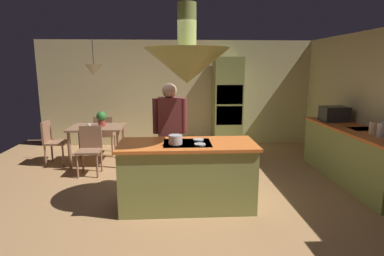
{
  "coord_description": "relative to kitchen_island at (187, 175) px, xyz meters",
  "views": [
    {
      "loc": [
        -0.18,
        -4.32,
        1.93
      ],
      "look_at": [
        0.1,
        0.4,
        1.0
      ],
      "focal_mm": 29.38,
      "sensor_mm": 36.0,
      "label": 1
    }
  ],
  "objects": [
    {
      "name": "counter_run_right",
      "position": [
        2.84,
        0.8,
        0.0
      ],
      "size": [
        0.73,
        2.53,
        0.91
      ],
      "color": "#8C934C",
      "rests_on": "ground"
    },
    {
      "name": "cooking_pot_on_cooktop",
      "position": [
        -0.16,
        -0.13,
        0.53
      ],
      "size": [
        0.18,
        0.18,
        0.12
      ],
      "primitive_type": "cylinder",
      "color": "#B2B2B7",
      "rests_on": "kitchen_island"
    },
    {
      "name": "canister_flour",
      "position": [
        2.84,
        0.18,
        0.56
      ],
      "size": [
        0.12,
        0.12,
        0.21
      ],
      "primitive_type": "cylinder",
      "color": "silver",
      "rests_on": "counter_run_right"
    },
    {
      "name": "pendant_light_over_table",
      "position": [
        -1.7,
        2.1,
        1.4
      ],
      "size": [
        0.32,
        0.32,
        0.82
      ],
      "color": "beige"
    },
    {
      "name": "potted_plant_on_table",
      "position": [
        -1.61,
        2.11,
        0.47
      ],
      "size": [
        0.2,
        0.2,
        0.3
      ],
      "color": "#99382D",
      "rests_on": "dining_table"
    },
    {
      "name": "canister_sugar",
      "position": [
        2.84,
        0.36,
        0.55
      ],
      "size": [
        0.13,
        0.13,
        0.19
      ],
      "primitive_type": "cylinder",
      "color": "#E0B78C",
      "rests_on": "counter_run_right"
    },
    {
      "name": "chair_facing_island",
      "position": [
        -1.7,
        1.48,
        0.04
      ],
      "size": [
        0.4,
        0.4,
        0.87
      ],
      "color": "#94684C",
      "rests_on": "ground"
    },
    {
      "name": "wall_back",
      "position": [
        0.0,
        3.65,
        0.81
      ],
      "size": [
        6.8,
        0.1,
        2.55
      ],
      "primitive_type": "cube",
      "color": "beige",
      "rests_on": "ground"
    },
    {
      "name": "cup_on_table",
      "position": [
        -1.81,
        1.9,
        0.34
      ],
      "size": [
        0.07,
        0.07,
        0.09
      ],
      "primitive_type": "cylinder",
      "color": "white",
      "rests_on": "dining_table"
    },
    {
      "name": "range_hood",
      "position": [
        0.0,
        0.0,
        1.5
      ],
      "size": [
        1.1,
        1.1,
        1.0
      ],
      "color": "#8C934C"
    },
    {
      "name": "person_at_island",
      "position": [
        -0.24,
        0.67,
        0.5
      ],
      "size": [
        0.53,
        0.22,
        1.68
      ],
      "color": "tan",
      "rests_on": "ground"
    },
    {
      "name": "microwave_on_counter",
      "position": [
        2.84,
        1.55,
        0.59
      ],
      "size": [
        0.46,
        0.36,
        0.28
      ],
      "primitive_type": "cube",
      "color": "#232326",
      "rests_on": "counter_run_right"
    },
    {
      "name": "chair_at_corner",
      "position": [
        -2.6,
        2.1,
        0.04
      ],
      "size": [
        0.4,
        0.4,
        0.87
      ],
      "rotation": [
        0.0,
        0.0,
        1.57
      ],
      "color": "#94684C",
      "rests_on": "ground"
    },
    {
      "name": "ground",
      "position": [
        0.0,
        0.2,
        -0.46
      ],
      "size": [
        8.16,
        8.16,
        0.0
      ],
      "primitive_type": "plane",
      "color": "#AD7F51"
    },
    {
      "name": "chair_by_back_wall",
      "position": [
        -1.7,
        2.72,
        0.04
      ],
      "size": [
        0.4,
        0.4,
        0.87
      ],
      "rotation": [
        0.0,
        0.0,
        3.14
      ],
      "color": "#94684C",
      "rests_on": "ground"
    },
    {
      "name": "kitchen_island",
      "position": [
        0.0,
        0.0,
        0.0
      ],
      "size": [
        1.86,
        0.8,
        0.93
      ],
      "color": "#8C934C",
      "rests_on": "ground"
    },
    {
      "name": "dining_table",
      "position": [
        -1.7,
        2.1,
        0.19
      ],
      "size": [
        1.04,
        0.8,
        0.76
      ],
      "color": "#94684C",
      "rests_on": "ground"
    },
    {
      "name": "oven_tower",
      "position": [
        1.1,
        3.24,
        0.61
      ],
      "size": [
        0.66,
        0.62,
        2.14
      ],
      "color": "#8C934C",
      "rests_on": "ground"
    }
  ]
}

